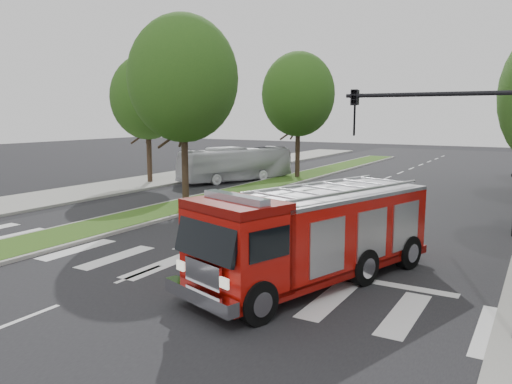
# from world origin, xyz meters

# --- Properties ---
(ground) EXTENTS (140.00, 140.00, 0.00)m
(ground) POSITION_xyz_m (0.00, 0.00, 0.00)
(ground) COLOR black
(ground) RESTS_ON ground
(sidewalk_left) EXTENTS (5.00, 80.00, 0.15)m
(sidewalk_left) POSITION_xyz_m (-14.50, 10.00, 0.07)
(sidewalk_left) COLOR gray
(sidewalk_left) RESTS_ON ground
(median) EXTENTS (3.00, 50.00, 0.15)m
(median) POSITION_xyz_m (-6.00, 18.00, 0.08)
(median) COLOR gray
(median) RESTS_ON ground
(tree_median_near) EXTENTS (5.80, 5.80, 10.16)m
(tree_median_near) POSITION_xyz_m (-6.00, 6.00, 6.81)
(tree_median_near) COLOR black
(tree_median_near) RESTS_ON ground
(tree_median_far) EXTENTS (5.60, 5.60, 9.72)m
(tree_median_far) POSITION_xyz_m (-6.00, 20.00, 6.49)
(tree_median_far) COLOR black
(tree_median_far) RESTS_ON ground
(tree_left_mid) EXTENTS (5.20, 5.20, 9.16)m
(tree_left_mid) POSITION_xyz_m (-14.00, 12.00, 6.16)
(tree_left_mid) COLOR black
(tree_left_mid) RESTS_ON ground
(streetlight_right_near) EXTENTS (4.08, 0.22, 8.00)m
(streetlight_right_near) POSITION_xyz_m (9.61, -3.50, 4.67)
(streetlight_right_near) COLOR black
(streetlight_right_near) RESTS_ON ground
(fire_engine) EXTENTS (5.05, 8.96, 2.98)m
(fire_engine) POSITION_xyz_m (5.04, -1.87, 1.43)
(fire_engine) COLOR #670905
(fire_engine) RESTS_ON ground
(city_bus) EXTENTS (5.46, 9.35, 2.57)m
(city_bus) POSITION_xyz_m (-9.33, 16.34, 1.28)
(city_bus) COLOR silver
(city_bus) RESTS_ON ground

